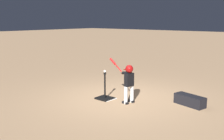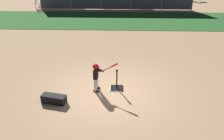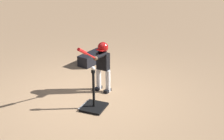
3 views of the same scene
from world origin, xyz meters
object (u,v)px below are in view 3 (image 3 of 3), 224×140
(batting_tee, at_px, (94,103))
(batter_child, at_px, (102,61))
(baseball, at_px, (93,68))
(equipment_bag, at_px, (92,58))

(batting_tee, distance_m, batter_child, 0.95)
(baseball, relative_size, equipment_bag, 0.09)
(baseball, bearing_deg, batting_tee, -90.00)
(baseball, height_order, equipment_bag, baseball)
(batting_tee, bearing_deg, baseball, 90.00)
(batter_child, distance_m, baseball, 0.76)
(batting_tee, distance_m, baseball, 0.72)
(equipment_bag, bearing_deg, batting_tee, 38.76)
(baseball, bearing_deg, equipment_bag, -154.30)
(baseball, distance_m, equipment_bag, 2.48)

